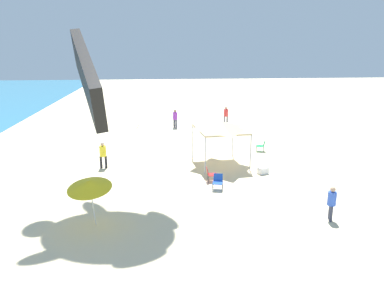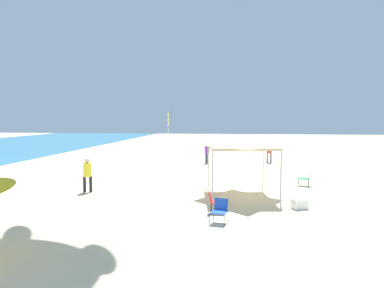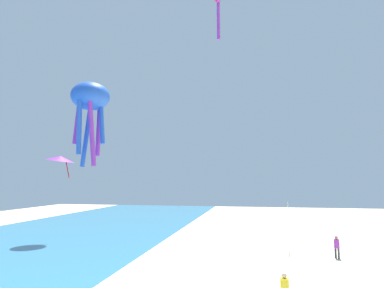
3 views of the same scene
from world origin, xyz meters
The scene contains 5 objects.
banner_flag centered at (11.75, 6.90, 2.56)m, with size 0.36×0.06×4.27m.
person_watching_sky centered at (10.15, 3.44, 1.02)m, with size 0.41×0.41×1.73m.
person_far_stroller centered at (-1.14, 8.44, 1.00)m, with size 0.40×0.45×1.70m.
kite_octopus_blue centered at (1.62, 20.37, 11.37)m, with size 2.53×2.53×5.62m.
kite_delta_purple centered at (12.69, 29.66, 8.40)m, with size 3.21×3.25×2.50m.
Camera 3 is at (-17.57, 9.78, 6.05)m, focal length 29.94 mm.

